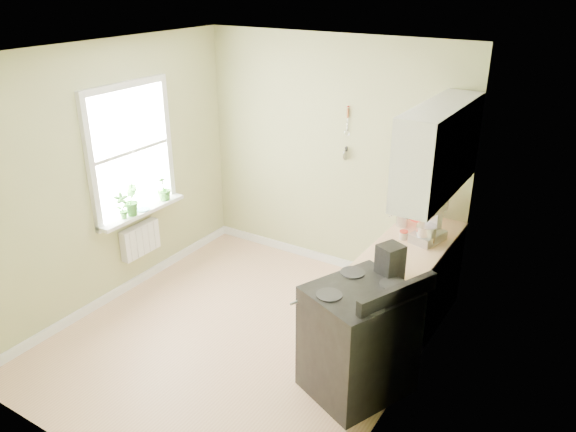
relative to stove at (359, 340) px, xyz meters
The scene contains 21 objects.
floor 1.37m from the stove, behind, with size 3.20×3.60×0.02m, color tan.
ceiling 2.56m from the stove, behind, with size 3.20×3.60×0.02m, color white.
wall_back 2.42m from the stove, 124.29° to the left, with size 3.20×0.02×2.70m, color #B5B87D.
wall_left 3.01m from the stove, behind, with size 0.02×3.60×2.70m, color #B5B87D.
wall_right 0.92m from the stove, 10.87° to the left, with size 0.02×3.60×2.70m, color #B5B87D.
base_cabinets 1.07m from the stove, 88.80° to the left, with size 0.60×1.60×0.87m, color white.
countertop 1.14m from the stove, 89.34° to the left, with size 0.64×1.60×0.04m, color beige.
upper_cabinets 1.79m from the stove, 82.79° to the left, with size 0.35×1.40×0.80m, color white.
window 3.07m from the stove, behind, with size 0.06×1.14×1.44m.
window_sill 2.84m from the stove, behind, with size 0.18×1.14×0.04m, color white.
radiator 2.84m from the stove, behind, with size 0.12×0.50×0.35m, color white.
wall_utensils 2.39m from the stove, 120.31° to the left, with size 0.02×0.14×0.58m.
stove is the anchor object (origin of this frame).
stand_mixer 1.41m from the stove, 84.97° to the left, with size 0.30×0.40×0.44m.
kettle 1.55m from the stove, 98.97° to the left, with size 0.20×0.12×0.20m.
coffee_maker 0.68m from the stove, 79.01° to the left, with size 0.24×0.25×0.31m.
red_tray 1.74m from the stove, 95.16° to the left, with size 0.37×0.37×0.02m, color red.
jar 1.25m from the stove, 94.82° to the left, with size 0.08×0.08×0.09m.
plant_a 2.83m from the stove, behind, with size 0.15×0.10×0.29m, color #377929.
plant_b 2.84m from the stove, behind, with size 0.19×0.15×0.34m, color #377929.
plant_c 2.92m from the stove, 165.67° to the left, with size 0.16×0.16×0.28m, color #377929.
Camera 1 is at (2.81, -3.62, 3.29)m, focal length 35.00 mm.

